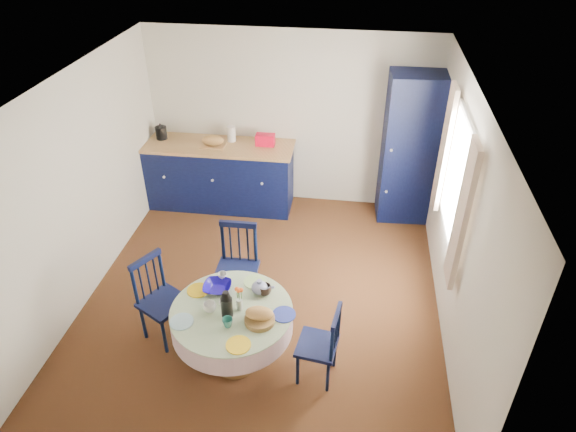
# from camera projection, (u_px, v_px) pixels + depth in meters

# --- Properties ---
(floor) EXTENTS (4.50, 4.50, 0.00)m
(floor) POSITION_uv_depth(u_px,v_px,m) (263.00, 295.00, 6.00)
(floor) COLOR black
(floor) RESTS_ON ground
(ceiling) EXTENTS (4.50, 4.50, 0.00)m
(ceiling) POSITION_uv_depth(u_px,v_px,m) (256.00, 88.00, 4.63)
(ceiling) COLOR white
(ceiling) RESTS_ON wall_back
(wall_back) EXTENTS (4.00, 0.02, 2.50)m
(wall_back) POSITION_uv_depth(u_px,v_px,m) (290.00, 120.00, 7.17)
(wall_back) COLOR beige
(wall_back) RESTS_ON floor
(wall_left) EXTENTS (0.02, 4.50, 2.50)m
(wall_left) POSITION_uv_depth(u_px,v_px,m) (79.00, 191.00, 5.55)
(wall_left) COLOR beige
(wall_left) RESTS_ON floor
(wall_right) EXTENTS (0.02, 4.50, 2.50)m
(wall_right) POSITION_uv_depth(u_px,v_px,m) (459.00, 220.00, 5.08)
(wall_right) COLOR beige
(wall_right) RESTS_ON floor
(window) EXTENTS (0.10, 1.74, 1.45)m
(window) POSITION_uv_depth(u_px,v_px,m) (455.00, 181.00, 5.18)
(window) COLOR white
(window) RESTS_ON wall_right
(kitchen_counter) EXTENTS (2.18, 0.70, 1.21)m
(kitchen_counter) POSITION_uv_depth(u_px,v_px,m) (219.00, 174.00, 7.42)
(kitchen_counter) COLOR black
(kitchen_counter) RESTS_ON floor
(pantry_cabinet) EXTENTS (0.76, 0.56, 2.07)m
(pantry_cabinet) POSITION_uv_depth(u_px,v_px,m) (410.00, 149.00, 6.89)
(pantry_cabinet) COLOR black
(pantry_cabinet) RESTS_ON floor
(dining_table) EXTENTS (1.19, 1.16, 0.98)m
(dining_table) POSITION_uv_depth(u_px,v_px,m) (233.00, 319.00, 4.87)
(dining_table) COLOR brown
(dining_table) RESTS_ON floor
(chair_left) EXTENTS (0.57, 0.57, 0.96)m
(chair_left) POSITION_uv_depth(u_px,v_px,m) (160.00, 299.00, 5.24)
(chair_left) COLOR black
(chair_left) RESTS_ON floor
(chair_far) EXTENTS (0.46, 0.44, 1.01)m
(chair_far) POSITION_uv_depth(u_px,v_px,m) (237.00, 267.00, 5.63)
(chair_far) COLOR black
(chair_far) RESTS_ON floor
(chair_right) EXTENTS (0.41, 0.43, 0.86)m
(chair_right) POSITION_uv_depth(u_px,v_px,m) (321.00, 344.00, 4.80)
(chair_right) COLOR black
(chair_right) RESTS_ON floor
(mug_a) EXTENTS (0.12, 0.12, 0.09)m
(mug_a) POSITION_uv_depth(u_px,v_px,m) (210.00, 307.00, 4.77)
(mug_a) COLOR silver
(mug_a) RESTS_ON dining_table
(mug_b) EXTENTS (0.10, 0.10, 0.09)m
(mug_b) POSITION_uv_depth(u_px,v_px,m) (228.00, 322.00, 4.61)
(mug_b) COLOR #2A7066
(mug_b) RESTS_ON dining_table
(mug_c) EXTENTS (0.13, 0.13, 0.10)m
(mug_c) POSITION_uv_depth(u_px,v_px,m) (265.00, 290.00, 4.96)
(mug_c) COLOR black
(mug_c) RESTS_ON dining_table
(mug_d) EXTENTS (0.09, 0.09, 0.09)m
(mug_d) POSITION_uv_depth(u_px,v_px,m) (223.00, 277.00, 5.14)
(mug_d) COLOR silver
(mug_d) RESTS_ON dining_table
(cobalt_bowl) EXTENTS (0.27, 0.27, 0.07)m
(cobalt_bowl) POSITION_uv_depth(u_px,v_px,m) (217.00, 287.00, 5.02)
(cobalt_bowl) COLOR #0D056B
(cobalt_bowl) RESTS_ON dining_table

